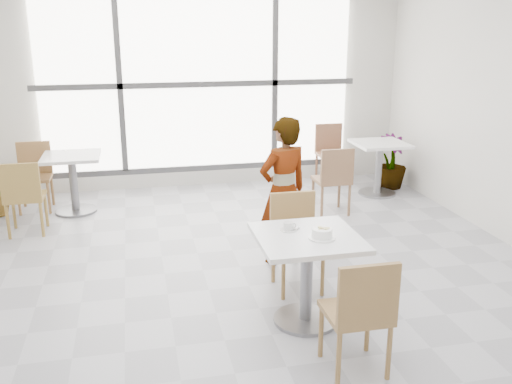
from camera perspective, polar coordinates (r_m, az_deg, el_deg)
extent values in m
plane|color=#9E9EA5|center=(5.31, -0.71, -9.46)|extent=(7.00, 7.00, 0.00)
plane|color=silver|center=(8.26, -5.80, 10.82)|extent=(6.00, 0.00, 6.00)
plane|color=silver|center=(1.73, 24.30, -14.19)|extent=(6.00, 0.00, 6.00)
cube|color=white|center=(8.20, -5.75, 10.78)|extent=(4.40, 0.04, 2.40)
cube|color=#3F3F42|center=(8.17, -5.72, 10.76)|extent=(4.60, 0.05, 0.08)
cube|color=#3F3F42|center=(8.12, -13.58, 10.34)|extent=(0.08, 0.05, 2.40)
cube|color=#3F3F42|center=(8.37, 1.91, 10.97)|extent=(0.08, 0.05, 2.40)
cube|color=#3F3F42|center=(8.39, -5.48, 2.44)|extent=(4.60, 0.05, 0.08)
cube|color=white|center=(4.44, 5.22, -4.63)|extent=(0.80, 0.80, 0.04)
cylinder|color=slate|center=(4.59, 5.09, -8.98)|extent=(0.10, 0.10, 0.71)
cylinder|color=slate|center=(4.75, 4.99, -12.68)|extent=(0.52, 0.52, 0.03)
cube|color=olive|center=(4.03, 10.01, -11.92)|extent=(0.42, 0.42, 0.04)
cube|color=olive|center=(3.77, 11.29, -10.17)|extent=(0.42, 0.04, 0.42)
cylinder|color=olive|center=(4.35, 11.20, -13.11)|extent=(0.04, 0.04, 0.41)
cylinder|color=olive|center=(4.07, 13.27, -15.50)|extent=(0.04, 0.04, 0.41)
cylinder|color=olive|center=(4.23, 6.58, -13.80)|extent=(0.04, 0.04, 0.41)
cylinder|color=olive|center=(3.94, 8.34, -16.36)|extent=(0.04, 0.04, 0.41)
cube|color=#A17742|center=(5.10, 4.24, -5.34)|extent=(0.42, 0.42, 0.04)
cube|color=#A17742|center=(5.19, 3.70, -2.22)|extent=(0.42, 0.04, 0.42)
cylinder|color=#A17742|center=(4.99, 2.78, -8.67)|extent=(0.04, 0.04, 0.41)
cylinder|color=#A17742|center=(5.30, 1.76, -7.05)|extent=(0.04, 0.04, 0.41)
cylinder|color=#A17742|center=(5.09, 6.74, -8.25)|extent=(0.04, 0.04, 0.41)
cylinder|color=#A17742|center=(5.40, 5.49, -6.68)|extent=(0.04, 0.04, 0.41)
cylinder|color=white|center=(4.39, 6.66, -4.60)|extent=(0.21, 0.21, 0.01)
cylinder|color=white|center=(4.37, 6.68, -4.10)|extent=(0.16, 0.16, 0.07)
torus|color=white|center=(4.36, 6.69, -3.72)|extent=(0.16, 0.16, 0.01)
cylinder|color=beige|center=(4.37, 6.68, -4.13)|extent=(0.14, 0.14, 0.05)
cylinder|color=#F5E39E|center=(4.36, 7.18, -3.65)|extent=(0.03, 0.03, 0.02)
cylinder|color=beige|center=(4.37, 6.73, -3.61)|extent=(0.03, 0.03, 0.02)
cylinder|color=beige|center=(4.36, 6.87, -3.67)|extent=(0.03, 0.03, 0.02)
cylinder|color=#F8E6A0|center=(4.37, 7.31, -3.67)|extent=(0.03, 0.03, 0.02)
cylinder|color=beige|center=(4.36, 6.57, -3.66)|extent=(0.03, 0.03, 0.02)
cylinder|color=beige|center=(4.37, 6.18, -3.71)|extent=(0.03, 0.03, 0.01)
cylinder|color=#F8F2A0|center=(4.34, 7.05, -3.72)|extent=(0.03, 0.03, 0.02)
cylinder|color=beige|center=(4.36, 6.70, -3.74)|extent=(0.03, 0.03, 0.02)
cylinder|color=#F2E49C|center=(4.35, 6.44, -3.78)|extent=(0.03, 0.03, 0.02)
cylinder|color=#F6DF9E|center=(4.36, 6.87, -3.65)|extent=(0.03, 0.03, 0.01)
cylinder|color=#EEE699|center=(4.37, 6.43, -3.53)|extent=(0.03, 0.03, 0.02)
cylinder|color=beige|center=(4.36, 6.63, -3.72)|extent=(0.03, 0.03, 0.01)
cylinder|color=beige|center=(4.35, 6.75, -3.71)|extent=(0.03, 0.03, 0.02)
cylinder|color=silver|center=(4.53, 3.28, -3.84)|extent=(0.13, 0.13, 0.01)
cylinder|color=silver|center=(4.52, 3.29, -3.44)|extent=(0.08, 0.08, 0.06)
torus|color=silver|center=(4.53, 3.82, -3.39)|extent=(0.05, 0.01, 0.05)
cylinder|color=black|center=(4.51, 3.30, -3.15)|extent=(0.07, 0.07, 0.00)
cube|color=#A9AAAD|center=(4.52, 3.97, -3.79)|extent=(0.09, 0.05, 0.00)
sphere|color=#A9AAAD|center=(4.54, 4.34, -3.68)|extent=(0.02, 0.02, 0.02)
imported|color=black|center=(5.58, 2.78, 0.06)|extent=(0.63, 0.51, 1.49)
cube|color=silver|center=(7.46, -18.17, 3.42)|extent=(0.70, 0.70, 0.04)
cylinder|color=slate|center=(7.55, -17.91, 0.65)|extent=(0.10, 0.10, 0.71)
cylinder|color=slate|center=(7.64, -17.69, -1.80)|extent=(0.52, 0.52, 0.03)
cube|color=white|center=(8.03, 12.41, 4.78)|extent=(0.70, 0.70, 0.04)
cylinder|color=gray|center=(8.12, 12.25, 2.19)|extent=(0.10, 0.10, 0.71)
cylinder|color=gray|center=(8.21, 12.10, -0.10)|extent=(0.52, 0.52, 0.03)
cube|color=olive|center=(6.97, -22.27, -0.48)|extent=(0.42, 0.42, 0.04)
cube|color=olive|center=(6.72, -22.73, 0.93)|extent=(0.42, 0.04, 0.42)
cylinder|color=olive|center=(7.17, -20.43, -1.69)|extent=(0.04, 0.04, 0.41)
cylinder|color=olive|center=(6.83, -20.81, -2.63)|extent=(0.04, 0.04, 0.41)
cylinder|color=olive|center=(7.23, -23.25, -1.85)|extent=(0.04, 0.04, 0.41)
cylinder|color=olive|center=(6.90, -23.76, -2.79)|extent=(0.04, 0.04, 0.41)
cube|color=olive|center=(7.77, -21.50, 1.31)|extent=(0.42, 0.42, 0.04)
cube|color=olive|center=(7.90, -21.48, 3.28)|extent=(0.42, 0.04, 0.42)
cylinder|color=olive|center=(7.69, -22.83, -0.75)|extent=(0.04, 0.04, 0.41)
cylinder|color=olive|center=(8.03, -22.41, 0.01)|extent=(0.04, 0.04, 0.41)
cylinder|color=olive|center=(7.63, -20.18, -0.58)|extent=(0.04, 0.04, 0.41)
cylinder|color=olive|center=(7.97, -19.87, 0.17)|extent=(0.04, 0.04, 0.41)
cube|color=brown|center=(7.20, 7.62, 1.20)|extent=(0.42, 0.42, 0.04)
cube|color=brown|center=(6.97, 8.22, 2.61)|extent=(0.42, 0.04, 0.42)
cylinder|color=brown|center=(7.49, 8.39, -0.02)|extent=(0.04, 0.04, 0.41)
cylinder|color=brown|center=(7.17, 9.39, -0.83)|extent=(0.04, 0.04, 0.41)
cylinder|color=brown|center=(7.37, 5.77, -0.20)|extent=(0.04, 0.04, 0.41)
cylinder|color=brown|center=(7.05, 6.67, -1.03)|extent=(0.04, 0.04, 0.41)
cube|color=#8C5B3F|center=(8.60, 7.69, 3.76)|extent=(0.42, 0.42, 0.04)
cube|color=#8C5B3F|center=(8.73, 7.32, 5.51)|extent=(0.42, 0.04, 0.42)
cylinder|color=#8C5B3F|center=(8.43, 6.89, 1.94)|extent=(0.04, 0.04, 0.41)
cylinder|color=#8C5B3F|center=(8.76, 6.12, 2.54)|extent=(0.04, 0.04, 0.41)
cylinder|color=#8C5B3F|center=(8.55, 9.17, 2.07)|extent=(0.04, 0.04, 0.41)
cylinder|color=#8C5B3F|center=(8.88, 8.33, 2.65)|extent=(0.04, 0.04, 0.41)
imported|color=#5A8C48|center=(8.48, 13.52, 3.00)|extent=(0.51, 0.51, 0.79)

